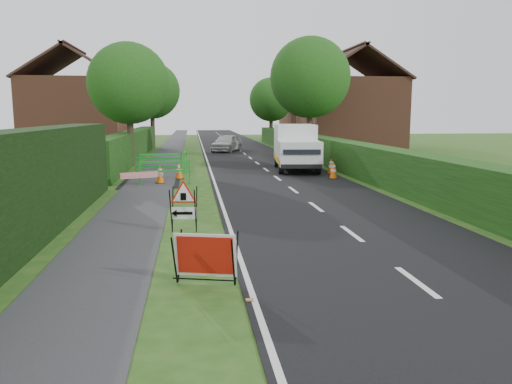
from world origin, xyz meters
TOP-DOWN VIEW (x-y plane):
  - ground at (0.00, 0.00)m, footprint 120.00×120.00m
  - road_surface at (2.50, 35.00)m, footprint 6.00×90.00m
  - footpath at (-3.00, 35.00)m, footprint 2.00×90.00m
  - hedge_west_near at (-5.00, 0.00)m, footprint 1.10×18.00m
  - hedge_west_far at (-5.00, 22.00)m, footprint 1.00×24.00m
  - hedge_east at (6.50, 16.00)m, footprint 1.20×50.00m
  - house_west at (-10.00, 30.00)m, footprint 7.50×7.40m
  - house_east_a at (11.00, 28.00)m, footprint 7.50×7.40m
  - house_east_b at (12.00, 42.00)m, footprint 7.50×7.40m
  - tree_nw at (-4.60, 18.00)m, footprint 4.40×4.40m
  - tree_ne at (6.40, 22.00)m, footprint 5.20×5.20m
  - tree_fw at (-4.60, 34.00)m, footprint 4.80×4.80m
  - tree_fe at (6.40, 38.00)m, footprint 4.20×4.20m
  - red_rect_sign at (-1.07, -2.16)m, footprint 1.15×0.86m
  - triangle_sign at (-1.51, 1.67)m, footprint 0.82×0.82m
  - works_van at (4.01, 14.78)m, footprint 2.50×5.25m
  - traffic_cone_0 at (4.95, 11.12)m, footprint 0.38×0.38m
  - traffic_cone_1 at (5.34, 12.86)m, footprint 0.38×0.38m
  - traffic_cone_2 at (4.93, 16.43)m, footprint 0.38×0.38m
  - traffic_cone_3 at (-2.58, 10.55)m, footprint 0.38×0.38m
  - traffic_cone_4 at (-1.83, 11.94)m, footprint 0.38×0.38m
  - ped_barrier_0 at (-2.37, 10.21)m, footprint 2.09×0.66m
  - ped_barrier_1 at (-2.74, 12.04)m, footprint 2.09×0.66m
  - ped_barrier_2 at (-2.76, 14.33)m, footprint 2.09×0.82m
  - ped_barrier_3 at (-1.60, 15.26)m, footprint 0.45×2.07m
  - redwhite_plank at (-3.35, 9.84)m, footprint 1.43×0.53m
  - litter_can at (-0.43, -3.04)m, footprint 0.12×0.07m
  - hatchback_car at (1.38, 27.99)m, footprint 2.94×4.22m

SIDE VIEW (x-z plane):
  - ground at x=0.00m, z-range 0.00..0.00m
  - hedge_west_near at x=-5.00m, z-range -1.25..1.25m
  - hedge_west_far at x=-5.00m, z-range -0.90..0.90m
  - hedge_east at x=6.50m, z-range -0.75..0.75m
  - redwhite_plank at x=-3.35m, z-range -0.12..0.12m
  - litter_can at x=-0.43m, z-range -0.03..0.03m
  - road_surface at x=2.50m, z-range -0.01..0.01m
  - footpath at x=-3.00m, z-range -0.01..0.02m
  - traffic_cone_0 at x=4.95m, z-range 0.00..0.79m
  - traffic_cone_1 at x=5.34m, z-range 0.00..0.79m
  - traffic_cone_2 at x=4.93m, z-range 0.00..0.79m
  - traffic_cone_3 at x=-2.58m, z-range 0.00..0.79m
  - traffic_cone_4 at x=-1.83m, z-range 0.00..0.79m
  - red_rect_sign at x=-1.07m, z-range 0.07..0.94m
  - ped_barrier_0 at x=-2.37m, z-range 0.13..1.13m
  - ped_barrier_1 at x=-2.74m, z-range 0.13..1.13m
  - ped_barrier_2 at x=-2.76m, z-range 0.13..1.13m
  - ped_barrier_3 at x=-1.60m, z-range 0.13..1.13m
  - hatchback_car at x=1.38m, z-range 0.00..1.33m
  - triangle_sign at x=-1.51m, z-range 0.21..1.29m
  - works_van at x=4.01m, z-range 0.07..2.38m
  - house_west at x=-10.00m, z-range -1.04..6.84m
  - house_east_a at x=11.00m, z-range -1.04..6.84m
  - house_east_b at x=12.00m, z-range -1.04..6.84m
  - tree_fe at x=6.40m, z-range 1.05..7.39m
  - tree_nw at x=-4.60m, z-range 1.13..7.83m
  - tree_fw at x=-4.60m, z-range 1.21..8.45m
  - tree_ne at x=6.40m, z-range 1.28..9.07m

